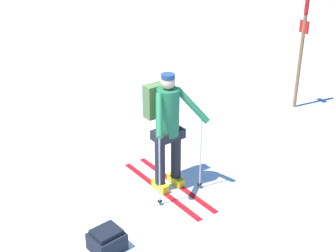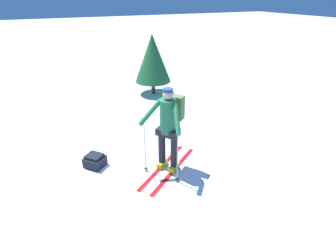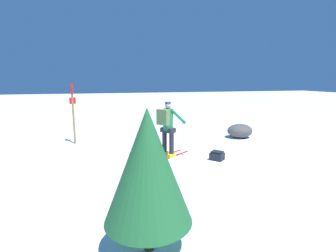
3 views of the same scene
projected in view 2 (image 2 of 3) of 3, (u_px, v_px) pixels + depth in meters
ground_plane at (127, 163)px, 5.73m from camera, size 80.00×80.00×0.00m
skier at (169, 124)px, 5.14m from camera, size 1.71×1.41×1.78m
dropped_backpack at (95, 161)px, 5.59m from camera, size 0.52×0.53×0.28m
pine_tree at (153, 58)px, 9.18m from camera, size 1.27×1.27×2.12m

